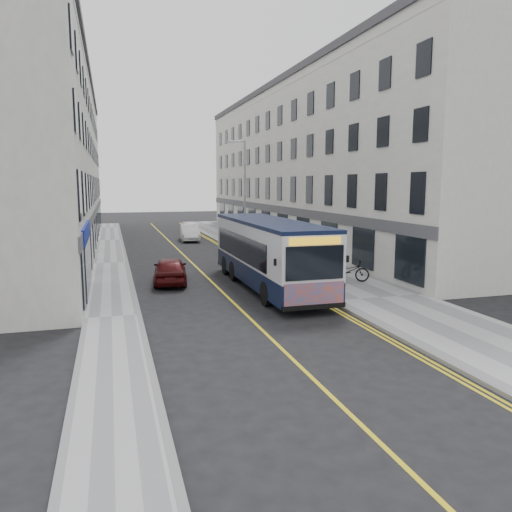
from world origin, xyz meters
TOP-DOWN VIEW (x-y plane):
  - ground at (0.00, 0.00)m, footprint 140.00×140.00m
  - pavement_east at (6.25, 12.00)m, footprint 4.50×64.00m
  - pavement_west at (-5.00, 12.00)m, footprint 2.00×64.00m
  - kerb_east at (4.00, 12.00)m, footprint 0.18×64.00m
  - kerb_west at (-4.00, 12.00)m, footprint 0.18×64.00m
  - road_centre_line at (0.00, 12.00)m, footprint 0.12×64.00m
  - road_dbl_yellow_inner at (3.55, 12.00)m, footprint 0.10×64.00m
  - road_dbl_yellow_outer at (3.75, 12.00)m, footprint 0.10×64.00m
  - terrace_east at (11.50, 21.00)m, footprint 6.00×46.00m
  - terrace_west at (-9.00, 21.00)m, footprint 6.00×46.00m
  - streetlamp at (4.17, 14.00)m, footprint 1.32×0.18m
  - city_bus at (2.34, 2.52)m, footprint 2.65×11.35m
  - bicycle at (6.54, 2.37)m, footprint 2.20×1.43m
  - pedestrian_near at (6.45, 13.68)m, footprint 0.64×0.45m
  - pedestrian_far at (5.38, 14.38)m, footprint 0.97×0.85m
  - car_white at (1.80, 23.71)m, footprint 1.91×4.55m
  - car_maroon at (-2.09, 5.02)m, footprint 2.08×4.21m

SIDE VIEW (x-z plane):
  - ground at x=0.00m, z-range 0.00..0.00m
  - road_centre_line at x=0.00m, z-range 0.00..0.01m
  - road_dbl_yellow_inner at x=3.55m, z-range 0.00..0.01m
  - road_dbl_yellow_outer at x=3.75m, z-range 0.00..0.01m
  - pavement_east at x=6.25m, z-range 0.00..0.12m
  - pavement_west at x=-5.00m, z-range 0.00..0.12m
  - kerb_east at x=4.00m, z-range 0.00..0.13m
  - kerb_west at x=-4.00m, z-range 0.00..0.13m
  - bicycle at x=6.54m, z-range 0.12..1.21m
  - car_maroon at x=-2.09m, z-range 0.00..1.38m
  - car_white at x=1.80m, z-range 0.00..1.46m
  - pedestrian_near at x=6.45m, z-range 0.12..1.77m
  - pedestrian_far at x=5.38m, z-range 0.12..1.82m
  - city_bus at x=2.34m, z-range 0.15..3.45m
  - streetlamp at x=4.17m, z-range 0.38..8.38m
  - terrace_east at x=11.50m, z-range 0.00..13.00m
  - terrace_west at x=-9.00m, z-range 0.00..13.00m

